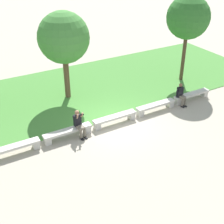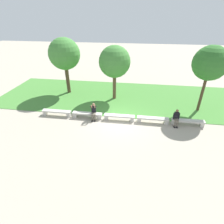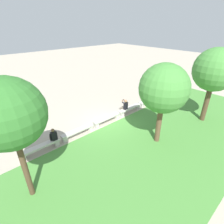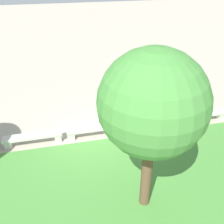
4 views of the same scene
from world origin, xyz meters
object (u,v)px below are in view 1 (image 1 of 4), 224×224
at_px(backpack, 179,94).
at_px(bench_mid, 115,118).
at_px(person_photographer, 79,122).
at_px(person_distant, 181,94).
at_px(bench_main, 13,149).
at_px(bench_far, 156,106).
at_px(bench_end, 192,95).
at_px(tree_behind_wall, 64,38).
at_px(tree_left_background, 188,18).
at_px(bench_near, 68,132).

bearing_deg(backpack, bench_mid, -179.72).
bearing_deg(person_photographer, person_distant, 0.10).
bearing_deg(bench_main, person_photographer, -1.41).
distance_m(bench_main, person_photographer, 3.16).
bearing_deg(bench_far, person_distant, -2.28).
bearing_deg(bench_mid, bench_end, 0.00).
relative_size(tree_behind_wall, tree_left_background, 0.93).
height_order(bench_near, bench_end, same).
relative_size(bench_far, backpack, 5.55).
bearing_deg(bench_end, person_distant, -175.78).
bearing_deg(tree_behind_wall, person_photographer, -105.41).
relative_size(bench_near, bench_far, 1.00).
relative_size(bench_main, person_photographer, 1.80).
bearing_deg(bench_near, bench_far, 0.00).
relative_size(bench_mid, bench_far, 1.00).
distance_m(bench_near, bench_far, 5.14).
height_order(bench_main, tree_left_background, tree_left_background).
bearing_deg(bench_near, bench_mid, 0.00).
distance_m(bench_near, person_distant, 6.82).
distance_m(bench_near, bench_mid, 2.57).
bearing_deg(bench_end, backpack, 178.77).
xyz_separation_m(bench_mid, person_photographer, (-2.01, -0.08, 0.43)).
height_order(bench_main, backpack, backpack).
xyz_separation_m(person_distant, tree_behind_wall, (-5.15, 4.01, 2.89)).
height_order(bench_end, person_distant, person_distant).
distance_m(person_photographer, backpack, 6.21).
bearing_deg(backpack, bench_end, -1.23).
height_order(tree_behind_wall, tree_left_background, tree_left_background).
bearing_deg(bench_mid, bench_main, 180.00).
height_order(bench_mid, tree_behind_wall, tree_behind_wall).
bearing_deg(person_photographer, backpack, 0.90).
bearing_deg(tree_behind_wall, person_distant, -37.91).
relative_size(bench_mid, bench_end, 1.00).
bearing_deg(tree_left_background, backpack, -133.21).
xyz_separation_m(person_distant, tree_left_background, (2.32, 2.61, 3.37)).
height_order(bench_near, tree_left_background, tree_left_background).
bearing_deg(person_distant, bench_main, 179.59).
bearing_deg(bench_main, person_distant, -0.41).
height_order(bench_mid, bench_end, same).
bearing_deg(tree_behind_wall, bench_near, -112.93).
relative_size(bench_end, tree_behind_wall, 0.48).
bearing_deg(person_photographer, bench_main, 178.59).
distance_m(bench_mid, bench_far, 2.57).
bearing_deg(bench_far, backpack, 0.72).
xyz_separation_m(bench_far, tree_left_background, (3.99, 2.54, 3.74)).
relative_size(bench_near, person_distant, 1.89).
bearing_deg(bench_near, person_distant, -0.56).
xyz_separation_m(bench_mid, tree_left_background, (6.56, 2.54, 3.74)).
height_order(bench_main, bench_mid, same).
distance_m(bench_near, bench_end, 7.71).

